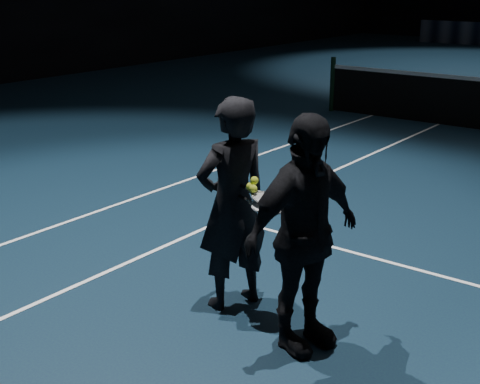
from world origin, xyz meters
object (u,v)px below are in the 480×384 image
at_px(tennis_balls, 252,186).
at_px(player_a, 232,205).
at_px(player_b, 303,235).
at_px(racket_lower, 268,208).
at_px(racket_upper, 268,199).

bearing_deg(tennis_balls, player_a, 166.12).
bearing_deg(player_a, player_b, 95.30).
height_order(player_b, racket_lower, player_b).
distance_m(player_b, racket_lower, 0.41).
bearing_deg(player_a, racket_lower, 95.30).
relative_size(player_a, racket_lower, 2.63).
bearing_deg(racket_upper, player_b, -9.08).
bearing_deg(player_b, tennis_balls, 89.09).
xyz_separation_m(player_b, racket_lower, (-0.39, 0.10, 0.09)).
bearing_deg(tennis_balls, player_b, -15.48).
xyz_separation_m(player_b, racket_upper, (-0.42, 0.16, 0.15)).
bearing_deg(racket_lower, tennis_balls, 178.53).
height_order(player_b, racket_upper, player_b).
height_order(player_a, player_b, same).
relative_size(player_a, tennis_balls, 14.92).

